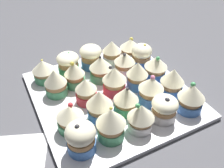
% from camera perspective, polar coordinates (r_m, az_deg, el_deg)
% --- Properties ---
extents(ground_plane, '(1.80, 1.80, 0.03)m').
position_cam_1_polar(ground_plane, '(0.67, 0.00, -3.82)').
color(ground_plane, '#4C4C51').
extents(baking_tray, '(0.39, 0.39, 0.01)m').
position_cam_1_polar(baking_tray, '(0.65, 0.00, -2.47)').
color(baking_tray, silver).
rests_on(baking_tray, ground_plane).
extents(cupcake_0, '(0.06, 0.06, 0.08)m').
position_cam_1_polar(cupcake_0, '(0.50, -7.20, -12.13)').
color(cupcake_0, '#477AC6').
rests_on(cupcake_0, baking_tray).
extents(cupcake_1, '(0.06, 0.06, 0.08)m').
position_cam_1_polar(cupcake_1, '(0.52, -0.24, -9.02)').
color(cupcake_1, '#4C9E6B').
rests_on(cupcake_1, baking_tray).
extents(cupcake_2, '(0.06, 0.06, 0.07)m').
position_cam_1_polar(cupcake_2, '(0.54, 6.29, -7.65)').
color(cupcake_2, white).
rests_on(cupcake_2, baking_tray).
extents(cupcake_3, '(0.06, 0.06, 0.07)m').
position_cam_1_polar(cupcake_3, '(0.57, 11.98, -5.46)').
color(cupcake_3, white).
rests_on(cupcake_3, baking_tray).
extents(cupcake_4, '(0.06, 0.06, 0.08)m').
position_cam_1_polar(cupcake_4, '(0.61, 17.78, -2.96)').
color(cupcake_4, '#477AC6').
rests_on(cupcake_4, baking_tray).
extents(cupcake_5, '(0.06, 0.06, 0.07)m').
position_cam_1_polar(cupcake_5, '(0.55, -9.57, -7.66)').
color(cupcake_5, '#4C9E6B').
rests_on(cupcake_5, baking_tray).
extents(cupcake_6, '(0.06, 0.06, 0.08)m').
position_cam_1_polar(cupcake_6, '(0.56, -2.91, -4.66)').
color(cupcake_6, '#477AC6').
rests_on(cupcake_6, baking_tray).
extents(cupcake_7, '(0.06, 0.06, 0.07)m').
position_cam_1_polar(cupcake_7, '(0.58, 3.53, -3.40)').
color(cupcake_7, '#4C9E6B').
rests_on(cupcake_7, baking_tray).
extents(cupcake_8, '(0.06, 0.06, 0.08)m').
position_cam_1_polar(cupcake_8, '(0.61, 8.96, -1.35)').
color(cupcake_8, '#477AC6').
rests_on(cupcake_8, baking_tray).
extents(cupcake_9, '(0.06, 0.06, 0.08)m').
position_cam_1_polar(cupcake_9, '(0.64, 13.72, 0.63)').
color(cupcake_9, '#477AC6').
rests_on(cupcake_9, baking_tray).
extents(cupcake_10, '(0.05, 0.05, 0.07)m').
position_cam_1_polar(cupcake_10, '(0.60, -5.98, -1.52)').
color(cupcake_10, '#D1333D').
rests_on(cupcake_10, baking_tray).
extents(cupcake_11, '(0.06, 0.06, 0.08)m').
position_cam_1_polar(cupcake_11, '(0.63, 0.39, 1.09)').
color(cupcake_11, '#D1333D').
rests_on(cupcake_11, baking_tray).
extents(cupcake_12, '(0.06, 0.06, 0.08)m').
position_cam_1_polar(cupcake_12, '(0.65, 5.83, 2.18)').
color(cupcake_12, '#477AC6').
rests_on(cupcake_12, baking_tray).
extents(cupcake_13, '(0.06, 0.06, 0.08)m').
position_cam_1_polar(cupcake_13, '(0.68, 10.05, 3.69)').
color(cupcake_13, '#477AC6').
rests_on(cupcake_13, baking_tray).
extents(cupcake_14, '(0.06, 0.06, 0.07)m').
position_cam_1_polar(cupcake_14, '(0.64, -12.90, 0.44)').
color(cupcake_14, '#4C9E6B').
rests_on(cupcake_14, baking_tray).
extents(cupcake_15, '(0.05, 0.05, 0.08)m').
position_cam_1_polar(cupcake_15, '(0.66, -8.62, 2.25)').
color(cupcake_15, '#4C9E6B').
rests_on(cupcake_15, baking_tray).
extents(cupcake_16, '(0.06, 0.06, 0.07)m').
position_cam_1_polar(cupcake_16, '(0.67, -2.85, 3.63)').
color(cupcake_16, '#4C9E6B').
rests_on(cupcake_16, baking_tray).
extents(cupcake_17, '(0.06, 0.06, 0.07)m').
position_cam_1_polar(cupcake_17, '(0.70, 2.95, 4.92)').
color(cupcake_17, white).
rests_on(cupcake_17, baking_tray).
extents(cupcake_18, '(0.06, 0.06, 0.08)m').
position_cam_1_polar(cupcake_18, '(0.73, 6.80, 6.50)').
color(cupcake_18, '#477AC6').
rests_on(cupcake_18, baking_tray).
extents(cupcake_19, '(0.06, 0.06, 0.07)m').
position_cam_1_polar(cupcake_19, '(0.70, -15.47, 3.03)').
color(cupcake_19, '#4C9E6B').
rests_on(cupcake_19, baking_tray).
extents(cupcake_20, '(0.06, 0.06, 0.07)m').
position_cam_1_polar(cupcake_20, '(0.71, -10.04, 4.71)').
color(cupcake_20, '#4C9E6B').
rests_on(cupcake_20, baking_tray).
extents(cupcake_21, '(0.06, 0.06, 0.07)m').
position_cam_1_polar(cupcake_21, '(0.73, -5.21, 6.35)').
color(cupcake_21, '#477AC6').
rests_on(cupcake_21, baking_tray).
extents(cupcake_22, '(0.06, 0.06, 0.07)m').
position_cam_1_polar(cupcake_22, '(0.74, -0.04, 7.39)').
color(cupcake_22, white).
rests_on(cupcake_22, baking_tray).
extents(cupcake_23, '(0.06, 0.06, 0.07)m').
position_cam_1_polar(cupcake_23, '(0.77, 4.20, 8.11)').
color(cupcake_23, white).
rests_on(cupcake_23, baking_tray).
extents(napkin, '(0.20, 0.19, 0.01)m').
position_cam_1_polar(napkin, '(0.56, -23.31, -16.54)').
color(napkin, white).
rests_on(napkin, ground_plane).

